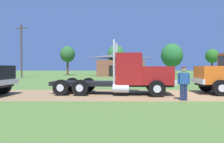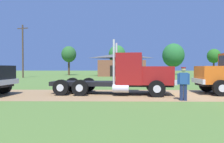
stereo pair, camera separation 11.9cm
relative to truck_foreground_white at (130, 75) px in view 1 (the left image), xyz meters
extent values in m
plane|color=#567732|center=(3.05, -0.17, -1.26)|extent=(200.00, 200.00, 0.00)
cube|color=#9B764D|center=(3.05, -0.17, -1.26)|extent=(120.00, 5.41, 0.01)
cube|color=black|center=(-1.28, 0.14, -0.56)|extent=(8.22, 2.36, 0.28)
cube|color=maroon|center=(1.76, -0.16, 0.02)|extent=(2.18, 2.24, 1.17)
cube|color=silver|center=(2.80, -0.27, -0.38)|extent=(0.38, 2.25, 0.32)
cube|color=maroon|center=(-0.03, 0.02, 0.45)|extent=(1.85, 2.49, 2.02)
cube|color=#2D3D4C|center=(0.80, -0.06, 0.85)|extent=(0.23, 1.95, 0.89)
cylinder|color=silver|center=(-0.87, 1.03, 0.87)|extent=(0.14, 0.14, 2.87)
cylinder|color=silver|center=(-1.05, -0.81, 0.87)|extent=(0.14, 0.14, 2.87)
cylinder|color=silver|center=(-0.62, -0.95, -0.78)|extent=(1.05, 0.62, 0.52)
cylinder|color=black|center=(1.78, 1.01, -0.75)|extent=(1.05, 0.40, 1.02)
cylinder|color=silver|center=(1.80, 1.17, -0.75)|extent=(0.46, 0.09, 0.46)
cylinder|color=black|center=(1.55, -1.32, -0.75)|extent=(1.05, 0.40, 1.02)
cylinder|color=silver|center=(1.53, -1.47, -0.75)|extent=(0.46, 0.09, 0.46)
cylinder|color=black|center=(-4.20, 1.61, -0.75)|extent=(1.05, 0.40, 1.02)
cylinder|color=silver|center=(-4.19, 1.77, -0.75)|extent=(0.46, 0.09, 0.46)
cylinder|color=black|center=(-4.44, -0.72, -0.75)|extent=(1.05, 0.40, 1.02)
cylinder|color=silver|center=(-4.45, -0.88, -0.75)|extent=(0.46, 0.09, 0.46)
cylinder|color=black|center=(-2.96, 1.49, -0.75)|extent=(1.05, 0.40, 1.02)
cylinder|color=silver|center=(-2.94, 1.65, -0.75)|extent=(0.46, 0.09, 0.46)
cylinder|color=black|center=(-3.19, -0.84, -0.75)|extent=(1.05, 0.40, 1.02)
cylinder|color=silver|center=(-3.21, -1.00, -0.75)|extent=(0.46, 0.09, 0.46)
cube|color=orange|center=(5.64, 0.26, 0.04)|extent=(1.88, 2.09, 1.20)
cube|color=silver|center=(4.71, 0.31, -0.38)|extent=(0.29, 2.19, 0.32)
cylinder|color=black|center=(5.66, -0.88, -0.75)|extent=(1.04, 0.36, 1.02)
cylinder|color=silver|center=(5.65, -1.04, -0.75)|extent=(0.46, 0.07, 0.46)
cylinder|color=black|center=(5.80, 1.38, -0.75)|extent=(1.04, 0.36, 1.02)
cylinder|color=silver|center=(5.81, 1.54, -0.75)|extent=(0.46, 0.07, 0.46)
cube|color=silver|center=(-7.69, -1.08, -0.37)|extent=(0.37, 2.21, 0.32)
cylinder|color=black|center=(-8.62, 0.16, -0.74)|extent=(1.06, 0.40, 1.04)
cylinder|color=silver|center=(-8.61, 0.32, -0.74)|extent=(0.47, 0.08, 0.47)
cube|color=#264C8C|center=(2.73, -2.53, -0.06)|extent=(0.49, 0.34, 0.63)
sphere|color=tan|center=(2.73, -2.53, 0.42)|extent=(0.24, 0.24, 0.24)
cylinder|color=maroon|center=(2.73, -2.53, 0.53)|extent=(0.25, 0.25, 0.06)
cube|color=#1E284C|center=(2.64, -2.51, -0.82)|extent=(0.19, 0.21, 0.89)
cube|color=#1E284C|center=(2.83, -2.55, -0.82)|extent=(0.19, 0.21, 0.89)
cylinder|color=#264C8C|center=(2.47, -2.48, -0.09)|extent=(0.10, 0.10, 0.60)
cylinder|color=#264C8C|center=(3.00, -2.58, -0.09)|extent=(0.10, 0.10, 0.60)
cube|color=brown|center=(0.33, 28.17, 0.37)|extent=(9.66, 5.26, 3.27)
pyramid|color=#515151|center=(0.33, 28.17, 3.03)|extent=(10.14, 5.53, 1.02)
cube|color=black|center=(-1.05, 25.58, -0.16)|extent=(1.80, 0.10, 2.20)
cylinder|color=#4D382A|center=(-17.14, 21.12, 3.36)|extent=(0.26, 0.26, 9.25)
cube|color=#4D382A|center=(-17.14, 21.12, 7.38)|extent=(2.15, 0.76, 0.14)
cylinder|color=#513823|center=(-11.67, 32.42, 0.50)|extent=(0.44, 0.44, 3.52)
ellipsoid|color=#2C612B|center=(-11.67, 32.42, 3.62)|extent=(3.39, 3.39, 3.73)
cylinder|color=#513823|center=(-0.47, 32.75, 0.36)|extent=(0.44, 0.44, 3.25)
ellipsoid|color=#2E722F|center=(-0.47, 32.75, 3.56)|extent=(3.93, 3.93, 4.32)
cylinder|color=#513823|center=(14.07, 37.75, 0.10)|extent=(0.44, 0.44, 2.72)
ellipsoid|color=#276B2F|center=(14.07, 37.75, 3.67)|extent=(5.54, 5.54, 6.09)
cylinder|color=#513823|center=(25.27, 39.40, 0.48)|extent=(0.44, 0.44, 3.50)
ellipsoid|color=#2A6A20|center=(25.27, 39.40, 3.59)|extent=(3.40, 3.40, 3.74)
camera|label=1|loc=(-1.11, -13.26, 0.54)|focal=31.63mm
camera|label=2|loc=(-0.99, -13.26, 0.54)|focal=31.63mm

